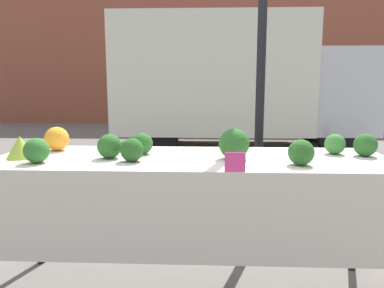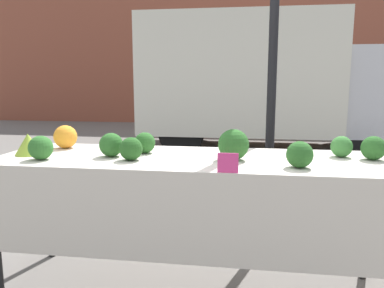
# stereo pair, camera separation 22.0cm
# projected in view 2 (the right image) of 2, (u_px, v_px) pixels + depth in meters

# --- Properties ---
(building_facade) EXTENTS (16.00, 0.60, 4.50)m
(building_facade) POSITION_uv_depth(u_px,v_px,m) (237.00, 49.00, 11.29)
(building_facade) COLOR brown
(building_facade) RESTS_ON ground_plane
(tent_pole) EXTENTS (0.07, 0.07, 2.72)m
(tent_pole) POSITION_uv_depth(u_px,v_px,m) (272.00, 73.00, 2.85)
(tent_pole) COLOR black
(tent_pole) RESTS_ON ground_plane
(parked_truck) EXTENTS (4.62, 2.07, 2.45)m
(parked_truck) POSITION_uv_depth(u_px,v_px,m) (261.00, 80.00, 7.02)
(parked_truck) COLOR silver
(parked_truck) RESTS_ON ground_plane
(market_table) EXTENTS (2.33, 0.72, 0.85)m
(market_table) POSITION_uv_depth(u_px,v_px,m) (190.00, 178.00, 2.17)
(market_table) COLOR beige
(market_table) RESTS_ON ground_plane
(orange_cauliflower) EXTENTS (0.15, 0.15, 0.15)m
(orange_cauliflower) POSITION_uv_depth(u_px,v_px,m) (65.00, 137.00, 2.51)
(orange_cauliflower) COLOR orange
(orange_cauliflower) RESTS_ON market_table
(romanesco_head) EXTENTS (0.16, 0.16, 0.13)m
(romanesco_head) POSITION_uv_depth(u_px,v_px,m) (28.00, 144.00, 2.29)
(romanesco_head) COLOR #93B238
(romanesco_head) RESTS_ON market_table
(broccoli_head_0) EXTENTS (0.13, 0.13, 0.13)m
(broccoli_head_0) POSITION_uv_depth(u_px,v_px,m) (342.00, 147.00, 2.22)
(broccoli_head_0) COLOR #387533
(broccoli_head_0) RESTS_ON market_table
(broccoli_head_1) EXTENTS (0.13, 0.13, 0.13)m
(broccoli_head_1) POSITION_uv_depth(u_px,v_px,m) (131.00, 149.00, 2.13)
(broccoli_head_1) COLOR #23511E
(broccoli_head_1) RESTS_ON market_table
(broccoli_head_2) EXTENTS (0.14, 0.14, 0.14)m
(broccoli_head_2) POSITION_uv_depth(u_px,v_px,m) (41.00, 148.00, 2.14)
(broccoli_head_2) COLOR #2D6628
(broccoli_head_2) RESTS_ON market_table
(broccoli_head_3) EXTENTS (0.14, 0.14, 0.14)m
(broccoli_head_3) POSITION_uv_depth(u_px,v_px,m) (300.00, 155.00, 1.94)
(broccoli_head_3) COLOR #285B23
(broccoli_head_3) RESTS_ON market_table
(broccoli_head_4) EXTENTS (0.18, 0.18, 0.18)m
(broccoli_head_4) POSITION_uv_depth(u_px,v_px,m) (233.00, 145.00, 2.13)
(broccoli_head_4) COLOR #285B23
(broccoli_head_4) RESTS_ON market_table
(broccoli_head_5) EXTENTS (0.14, 0.14, 0.14)m
(broccoli_head_5) POSITION_uv_depth(u_px,v_px,m) (111.00, 145.00, 2.23)
(broccoli_head_5) COLOR #285B23
(broccoli_head_5) RESTS_ON market_table
(broccoli_head_6) EXTENTS (0.13, 0.13, 0.13)m
(broccoli_head_6) POSITION_uv_depth(u_px,v_px,m) (145.00, 143.00, 2.34)
(broccoli_head_6) COLOR #285B23
(broccoli_head_6) RESTS_ON market_table
(broccoli_head_7) EXTENTS (0.14, 0.14, 0.14)m
(broccoli_head_7) POSITION_uv_depth(u_px,v_px,m) (373.00, 148.00, 2.13)
(broccoli_head_7) COLOR #285B23
(broccoli_head_7) RESTS_ON market_table
(price_sign) EXTENTS (0.10, 0.01, 0.10)m
(price_sign) POSITION_uv_depth(u_px,v_px,m) (228.00, 163.00, 1.84)
(price_sign) COLOR #E53D84
(price_sign) RESTS_ON market_table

